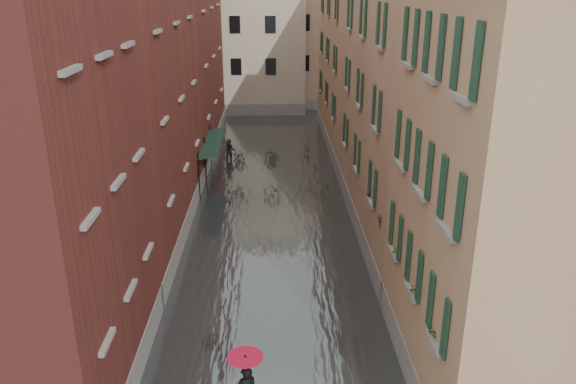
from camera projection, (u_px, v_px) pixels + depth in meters
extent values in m
plane|color=#5C5D5F|center=(273.00, 345.00, 18.78)|extent=(120.00, 120.00, 0.00)
cube|color=#444B4C|center=(272.00, 200.00, 30.90)|extent=(10.00, 60.00, 0.20)
cube|color=brown|center=(113.00, 106.00, 24.80)|extent=(6.00, 14.00, 12.50)
cube|color=maroon|center=(169.00, 50.00, 38.57)|extent=(6.00, 16.00, 14.00)
cube|color=#A57955|center=(531.00, 207.00, 15.07)|extent=(6.00, 8.00, 11.50)
cube|color=tan|center=(427.00, 99.00, 25.09)|extent=(6.00, 14.00, 13.00)
cube|color=#A57955|center=(370.00, 67.00, 39.39)|extent=(6.00, 16.00, 11.50)
cube|color=beige|center=(238.00, 38.00, 51.95)|extent=(12.00, 9.00, 13.00)
cube|color=tan|center=(333.00, 41.00, 54.24)|extent=(10.00, 9.00, 12.00)
cube|color=#142E21|center=(210.00, 150.00, 31.54)|extent=(1.09, 3.15, 0.31)
cylinder|color=black|center=(199.00, 178.00, 30.46)|extent=(0.06, 0.06, 2.80)
cylinder|color=black|center=(205.00, 161.00, 33.40)|extent=(0.06, 0.06, 2.80)
cube|color=#142E21|center=(215.00, 135.00, 34.55)|extent=(1.09, 3.14, 0.31)
cylinder|color=black|center=(205.00, 160.00, 33.48)|extent=(0.06, 0.06, 2.80)
cylinder|color=black|center=(211.00, 146.00, 36.42)|extent=(0.06, 0.06, 2.80)
cube|color=#9A5D32|center=(438.00, 338.00, 13.91)|extent=(0.22, 0.85, 0.18)
imported|color=#265926|center=(440.00, 323.00, 13.76)|extent=(0.59, 0.51, 0.66)
cube|color=#9A5D32|center=(418.00, 295.00, 15.78)|extent=(0.22, 0.85, 0.18)
imported|color=#265926|center=(419.00, 282.00, 15.63)|extent=(0.59, 0.51, 0.66)
cube|color=#9A5D32|center=(400.00, 256.00, 18.00)|extent=(0.22, 0.85, 0.18)
imported|color=#265926|center=(401.00, 245.00, 17.86)|extent=(0.59, 0.51, 0.66)
cube|color=#9A5D32|center=(384.00, 222.00, 20.56)|extent=(0.22, 0.85, 0.18)
imported|color=#265926|center=(385.00, 212.00, 20.41)|extent=(0.59, 0.51, 0.66)
cube|color=#9A5D32|center=(373.00, 199.00, 22.78)|extent=(0.22, 0.85, 0.18)
imported|color=#265926|center=(373.00, 189.00, 22.64)|extent=(0.59, 0.51, 0.66)
cylinder|color=black|center=(246.00, 379.00, 15.18)|extent=(0.02, 0.02, 1.00)
cone|color=#BA0C2C|center=(245.00, 361.00, 14.98)|extent=(1.01, 1.01, 0.28)
imported|color=black|center=(230.00, 151.00, 37.52)|extent=(0.80, 0.64, 1.58)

